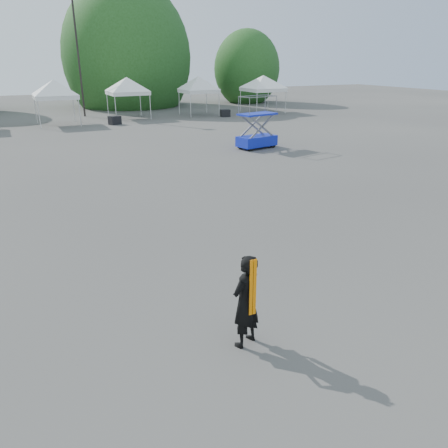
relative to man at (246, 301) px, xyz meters
name	(u,v)px	position (x,y,z in m)	size (l,w,h in m)	color
ground	(195,275)	(0.22, 2.84, -0.87)	(120.00, 120.00, 0.00)	#474442
light_pole_east	(78,49)	(3.22, 34.84, 4.65)	(0.60, 0.25, 9.80)	black
tree_mid_e	(127,58)	(9.22, 41.84, 3.97)	(5.12, 5.12, 7.79)	#382314
tree_far_e	(247,69)	(22.22, 39.84, 2.76)	(3.84, 3.84, 5.84)	#382314
tent_e	(54,83)	(0.50, 30.27, 2.19)	(4.30, 4.30, 3.88)	silver
tent_f	(127,80)	(6.38, 31.81, 2.19)	(4.37, 4.37, 3.88)	silver
tent_g	(198,79)	(12.50, 31.05, 2.19)	(4.09, 4.09, 3.88)	silver
tent_h	(263,78)	(18.61, 30.25, 2.19)	(4.61, 4.61, 3.88)	silver
man	(246,301)	(0.00, 0.00, 0.00)	(0.74, 0.63, 1.73)	black
scissor_lift	(257,122)	(9.39, 15.61, 0.58)	(2.38, 1.49, 2.86)	#0C19A3
crate_mid	(115,120)	(4.39, 28.60, -0.55)	(0.83, 0.64, 0.64)	black
crate_east	(225,113)	(14.14, 29.08, -0.56)	(0.78, 0.61, 0.61)	black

